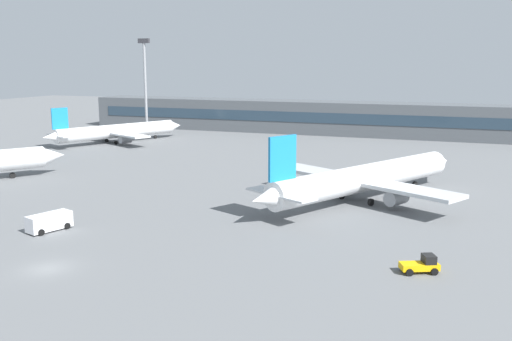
{
  "coord_description": "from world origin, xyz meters",
  "views": [
    {
      "loc": [
        37.21,
        -41.93,
        19.71
      ],
      "look_at": [
        6.77,
        40.0,
        3.0
      ],
      "focal_mm": 39.76,
      "sensor_mm": 36.0,
      "label": 1
    }
  ],
  "objects_px": {
    "baggage_tug_yellow": "(422,265)",
    "floodlight_tower_west": "(145,81)",
    "airplane_far": "(118,131)",
    "airplane_mid": "(367,178)",
    "service_van_white": "(49,222)"
  },
  "relations": [
    {
      "from": "baggage_tug_yellow",
      "to": "airplane_mid",
      "type": "bearing_deg",
      "value": 109.86
    },
    {
      "from": "service_van_white",
      "to": "floodlight_tower_west",
      "type": "bearing_deg",
      "value": 113.54
    },
    {
      "from": "airplane_mid",
      "to": "service_van_white",
      "type": "xyz_separation_m",
      "value": [
        -32.75,
        -28.63,
        -2.2
      ]
    },
    {
      "from": "baggage_tug_yellow",
      "to": "airplane_far",
      "type": "bearing_deg",
      "value": 139.77
    },
    {
      "from": "airplane_mid",
      "to": "baggage_tug_yellow",
      "type": "relative_size",
      "value": 10.29
    },
    {
      "from": "airplane_far",
      "to": "airplane_mid",
      "type": "bearing_deg",
      "value": -29.55
    },
    {
      "from": "service_van_white",
      "to": "floodlight_tower_west",
      "type": "relative_size",
      "value": 0.22
    },
    {
      "from": "airplane_far",
      "to": "baggage_tug_yellow",
      "type": "height_order",
      "value": "airplane_far"
    },
    {
      "from": "service_van_white",
      "to": "airplane_mid",
      "type": "bearing_deg",
      "value": 41.17
    },
    {
      "from": "service_van_white",
      "to": "airplane_far",
      "type": "bearing_deg",
      "value": 117.79
    },
    {
      "from": "baggage_tug_yellow",
      "to": "floodlight_tower_west",
      "type": "distance_m",
      "value": 111.27
    },
    {
      "from": "airplane_mid",
      "to": "floodlight_tower_west",
      "type": "distance_m",
      "value": 85.57
    },
    {
      "from": "airplane_far",
      "to": "floodlight_tower_west",
      "type": "relative_size",
      "value": 1.37
    },
    {
      "from": "airplane_far",
      "to": "floodlight_tower_west",
      "type": "xyz_separation_m",
      "value": [
        0.66,
        12.56,
        12.07
      ]
    },
    {
      "from": "airplane_far",
      "to": "baggage_tug_yellow",
      "type": "bearing_deg",
      "value": -40.23
    }
  ]
}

